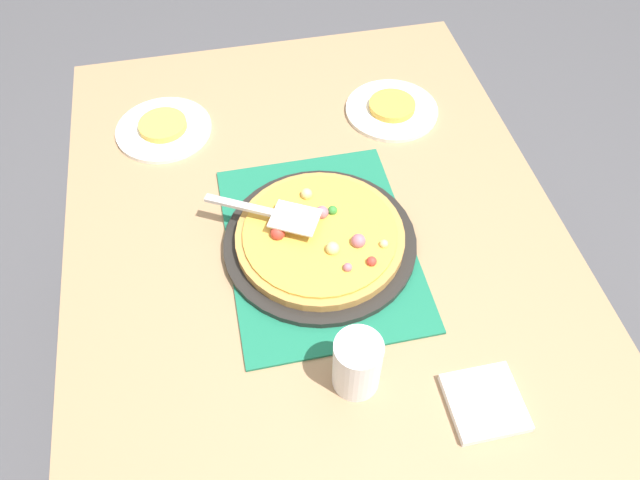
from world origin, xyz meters
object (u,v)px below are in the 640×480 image
Objects in this scene: napkin_stack at (485,403)px; plate_near_left at (164,129)px; cup_near at (358,364)px; pizza at (320,236)px; served_slice_right at (392,106)px; pizza_pan at (320,242)px; plate_far_right at (392,110)px; served_slice_left at (163,125)px; pizza_server at (271,213)px.

plate_near_left is at bearing -148.34° from napkin_stack.
plate_near_left is at bearing -157.68° from cup_near.
pizza reaches higher than served_slice_right.
pizza is at bearing 55.13° from pizza_pan.
pizza_pan reaches higher than plate_far_right.
plate_far_right is 0.01m from served_slice_right.
cup_near reaches higher than served_slice_right.
cup_near is at bearing 22.32° from plate_near_left.
plate_near_left is 0.76m from cup_near.
plate_near_left is at bearing 0.00° from served_slice_left.
cup_near reaches higher than pizza_pan.
plate_far_right is at bearing 145.31° from pizza.
napkin_stack is at bearing 33.67° from pizza_server.
cup_near is at bearing 0.14° from pizza_pan.
served_slice_right reaches higher than napkin_stack.
plate_near_left is at bearing -94.58° from served_slice_right.
cup_near reaches higher than pizza.
pizza is at bearing -152.48° from napkin_stack.
plate_near_left is at bearing -94.58° from plate_far_right.
pizza_pan is at bearing -34.78° from served_slice_right.
served_slice_left is at bearing -144.78° from pizza.
napkin_stack is at bearing 31.66° from plate_near_left.
cup_near is 0.35m from pizza_server.
plate_far_right is 2.00× the size of served_slice_left.
pizza_pan is 0.11m from pizza_server.
pizza_server reaches higher than napkin_stack.
pizza is 3.00× the size of served_slice_right.
plate_far_right is (-0.36, 0.25, -0.01)m from pizza_pan.
served_slice_right is 0.92× the size of cup_near.
plate_far_right is at bearing 133.07° from pizza_server.
plate_near_left and plate_far_right have the same top height.
pizza_pan is 0.43m from napkin_stack.
plate_far_right is 0.70m from cup_near.
pizza_server is at bearing -165.69° from cup_near.
pizza_server reaches higher than served_slice_left.
pizza_server is at bearing -146.33° from napkin_stack.
cup_near is at bearing 14.31° from pizza_server.
pizza is 1.50× the size of plate_near_left.
napkin_stack is at bearing -4.17° from served_slice_right.
served_slice_left is 0.92m from napkin_stack.
plate_far_right is at bearing 145.22° from pizza_pan.
served_slice_right reaches higher than plate_far_right.
served_slice_left reaches higher than napkin_stack.
pizza_pan is 3.17× the size of napkin_stack.
cup_near is at bearing -20.96° from plate_far_right.
plate_near_left is (-0.41, -0.29, -0.01)m from pizza_pan.
pizza_server reaches higher than pizza.
napkin_stack is (0.74, -0.05, 0.00)m from plate_far_right.
pizza_server is at bearing 29.15° from served_slice_left.
pizza_pan reaches higher than plate_near_left.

